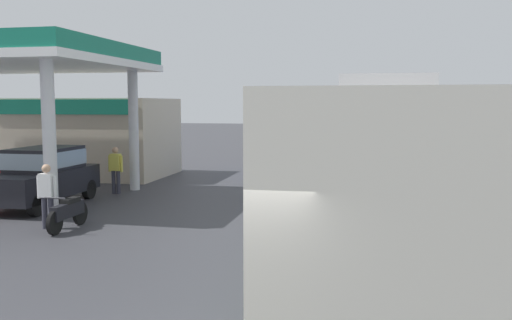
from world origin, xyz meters
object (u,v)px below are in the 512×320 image
object	(u,v)px
car_at_pump	(43,173)
minibus_opposing_lane	(293,141)
motorcycle_parked_forecourt	(68,212)
pedestrian_by_shop	(116,167)
pedestrian_near_pump	(47,193)
coach_bus_main	(385,188)

from	to	relation	value
car_at_pump	minibus_opposing_lane	xyz separation A→B (m)	(6.51, 9.39, 0.46)
car_at_pump	motorcycle_parked_forecourt	world-z (taller)	car_at_pump
motorcycle_parked_forecourt	pedestrian_by_shop	size ratio (longest dim) A/B	1.08
minibus_opposing_lane	pedestrian_near_pump	xyz separation A→B (m)	(-4.54, -12.27, -0.54)
motorcycle_parked_forecourt	coach_bus_main	bearing A→B (deg)	-19.11
car_at_pump	pedestrian_near_pump	bearing A→B (deg)	-55.68
coach_bus_main	pedestrian_near_pump	xyz separation A→B (m)	(-8.28, 2.64, -0.79)
motorcycle_parked_forecourt	pedestrian_near_pump	world-z (taller)	pedestrian_near_pump
coach_bus_main	pedestrian_by_shop	size ratio (longest dim) A/B	6.65
minibus_opposing_lane	motorcycle_parked_forecourt	bearing A→B (deg)	-108.11
coach_bus_main	motorcycle_parked_forecourt	world-z (taller)	coach_bus_main
pedestrian_near_pump	pedestrian_by_shop	xyz separation A→B (m)	(-0.80, 5.46, 0.00)
minibus_opposing_lane	pedestrian_near_pump	distance (m)	13.09
car_at_pump	pedestrian_near_pump	distance (m)	3.49
pedestrian_by_shop	coach_bus_main	bearing A→B (deg)	-41.73
car_at_pump	pedestrian_near_pump	world-z (taller)	car_at_pump
pedestrian_near_pump	pedestrian_by_shop	distance (m)	5.52
motorcycle_parked_forecourt	minibus_opposing_lane	bearing A→B (deg)	71.89
car_at_pump	pedestrian_by_shop	world-z (taller)	car_at_pump
car_at_pump	motorcycle_parked_forecourt	size ratio (longest dim) A/B	2.33
coach_bus_main	minibus_opposing_lane	distance (m)	15.37
pedestrian_by_shop	car_at_pump	bearing A→B (deg)	-114.34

